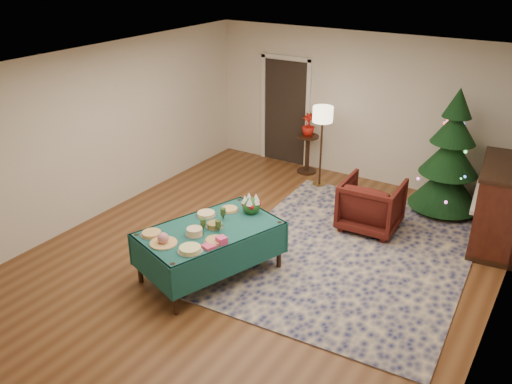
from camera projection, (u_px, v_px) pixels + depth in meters
The scene contains 24 objects.
room_shell at pixel (263, 170), 7.12m from camera, with size 7.00×7.00×7.00m.
doorway at pixel (285, 109), 10.68m from camera, with size 1.08×0.04×2.16m.
rug at pixel (349, 252), 7.81m from camera, with size 3.20×4.20×0.02m, color #14194B.
buffet_table at pixel (210, 238), 7.06m from camera, with size 1.59×2.06×0.71m.
platter_0 at pixel (152, 234), 6.84m from camera, with size 0.28×0.28×0.04m.
platter_1 at pixel (163, 240), 6.62m from camera, with size 0.35×0.35×0.15m.
platter_2 at pixel (190, 249), 6.47m from camera, with size 0.31×0.31×0.06m.
platter_3 at pixel (195, 232), 6.82m from camera, with size 0.24×0.24×0.10m.
platter_4 at pixel (215, 241), 6.68m from camera, with size 0.29×0.29×0.04m.
platter_5 at pixel (206, 214), 7.33m from camera, with size 0.28×0.28×0.05m.
platter_6 at pixel (215, 225), 7.02m from camera, with size 0.23×0.23×0.07m.
platter_7 at pixel (230, 209), 7.46m from camera, with size 0.26×0.26×0.04m.
goblet_0 at pixel (223, 214), 7.19m from camera, with size 0.08×0.08×0.16m.
goblet_1 at pixel (218, 226), 6.88m from camera, with size 0.08×0.08×0.16m.
goblet_2 at pixel (203, 224), 6.92m from camera, with size 0.08×0.08×0.16m.
napkin_stack at pixel (209, 246), 6.55m from camera, with size 0.14×0.14×0.04m, color #E33F6A.
gift_box at pixel (222, 240), 6.62m from camera, with size 0.11×0.11×0.09m, color #E9407E.
centerpiece at pixel (251, 204), 7.37m from camera, with size 0.25×0.26×0.29m.
armchair at pixel (371, 202), 8.31m from camera, with size 0.86×0.81×0.89m, color #44130E.
floor_lamp at pixel (323, 119), 9.49m from camera, with size 0.36×0.36×1.49m.
side_table at pixel (307, 155), 10.44m from camera, with size 0.42×0.42×0.74m.
potted_plant at pixel (308, 130), 10.23m from camera, with size 0.24×0.44×0.24m, color #AF160C.
christmas_tree at pixel (450, 158), 8.68m from camera, with size 1.32×1.32×2.08m.
piano at pixel (499, 206), 7.82m from camera, with size 0.83×1.51×1.25m.
Camera 1 is at (3.42, -5.64, 4.05)m, focal length 38.00 mm.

